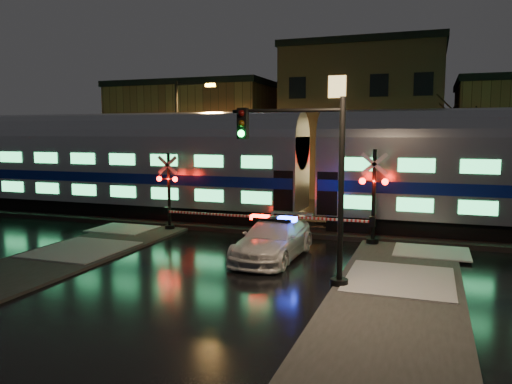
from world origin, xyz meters
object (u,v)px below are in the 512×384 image
crossing_signal_left (175,200)px  streetlight (181,137)px  police_car (273,239)px  crossing_signal_right (365,206)px  traffic_light (311,187)px

crossing_signal_left → streetlight: bearing=115.0°
police_car → crossing_signal_left: bearing=152.8°
crossing_signal_right → crossing_signal_left: (-9.56, -0.01, -0.13)m
crossing_signal_right → streetlight: streetlight is taller
police_car → crossing_signal_right: crossing_signal_right is taller
traffic_light → police_car: bearing=114.4°
police_car → streetlight: 14.55m
streetlight → crossing_signal_right: bearing=-27.8°
crossing_signal_left → traffic_light: size_ratio=0.92×
crossing_signal_right → streetlight: bearing=152.2°
police_car → crossing_signal_left: 7.38m
crossing_signal_right → traffic_light: size_ratio=0.99×
police_car → traffic_light: traffic_light is taller
police_car → traffic_light: (2.23, -3.02, 2.49)m
streetlight → traffic_light: bearing=-48.5°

